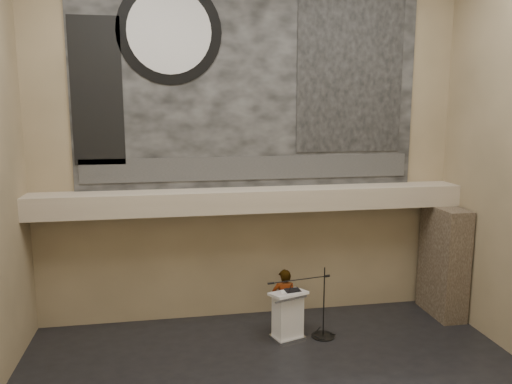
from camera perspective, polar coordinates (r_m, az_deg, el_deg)
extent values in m
cube|color=#796A4D|center=(11.77, -0.68, 5.70)|extent=(10.00, 0.02, 8.50)
cube|color=#796A4D|center=(4.15, 17.62, -2.52)|extent=(10.00, 0.02, 8.50)
cube|color=tan|center=(11.54, -0.35, -0.89)|extent=(10.00, 0.80, 0.50)
cylinder|color=#B2893D|center=(11.40, -8.26, -2.57)|extent=(0.04, 0.04, 0.06)
cylinder|color=#B2893D|center=(12.01, 8.67, -1.94)|extent=(0.04, 0.04, 0.06)
cube|color=black|center=(11.72, -0.67, 12.78)|extent=(8.00, 0.05, 5.00)
cube|color=#2F2F2F|center=(11.76, -0.62, 2.76)|extent=(7.76, 0.02, 0.55)
cylinder|color=black|center=(11.62, -9.88, 17.62)|extent=(2.30, 0.02, 2.30)
cylinder|color=silver|center=(11.60, -9.88, 17.63)|extent=(1.84, 0.02, 1.84)
cube|color=black|center=(12.31, 10.74, 12.94)|extent=(2.60, 0.02, 3.60)
cube|color=black|center=(11.61, -17.75, 10.87)|extent=(1.10, 0.02, 3.20)
cube|color=#3D3126|center=(13.12, 20.64, -7.41)|extent=(0.60, 1.40, 2.70)
cube|color=silver|center=(11.52, 3.62, -16.23)|extent=(0.80, 0.69, 0.08)
cube|color=white|center=(11.30, 3.65, -13.86)|extent=(0.69, 0.57, 0.96)
cube|color=white|center=(11.09, 3.70, -11.49)|extent=(0.88, 0.74, 0.13)
cube|color=black|center=(11.12, 4.23, -11.18)|extent=(0.34, 0.28, 0.04)
cube|color=white|center=(11.05, 3.41, -11.38)|extent=(0.20, 0.28, 0.00)
imported|color=silver|center=(11.53, 3.23, -12.34)|extent=(0.58, 0.42, 1.50)
cylinder|color=black|center=(11.71, 7.67, -15.99)|extent=(0.52, 0.52, 0.02)
cylinder|color=black|center=(11.39, 7.76, -12.39)|extent=(0.03, 0.03, 1.61)
cylinder|color=black|center=(10.91, 4.85, -9.96)|extent=(1.39, 0.27, 0.02)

